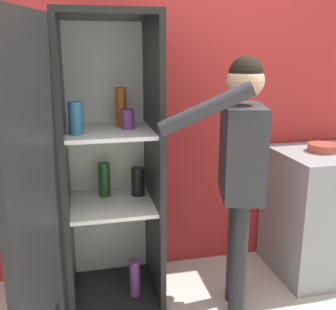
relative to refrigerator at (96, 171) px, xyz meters
The scene contains 5 objects.
wall_back 0.64m from the refrigerator, 55.72° to the left, with size 7.00×0.06×2.55m.
refrigerator is the anchor object (origin of this frame).
person 0.86m from the refrigerator, 15.65° to the right, with size 0.69×0.52×1.57m.
counter 1.68m from the refrigerator, ahead, with size 0.70×0.63×0.91m.
bowl 1.58m from the refrigerator, ahead, with size 0.21×0.21×0.05m.
Camera 1 is at (-0.37, -1.73, 1.60)m, focal length 42.00 mm.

